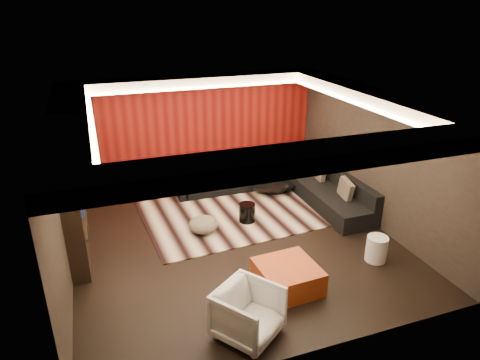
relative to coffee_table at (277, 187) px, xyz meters
name	(u,v)px	position (x,y,z in m)	size (l,w,h in m)	color
floor	(236,243)	(-1.74, -1.94, -0.14)	(6.00, 6.00, 0.02)	black
ceiling	(235,100)	(-1.74, -1.94, 2.68)	(6.00, 6.00, 0.02)	silver
wall_back	(195,132)	(-1.74, 1.07, 1.27)	(6.00, 0.02, 2.80)	black
wall_left	(59,200)	(-4.75, -1.94, 1.27)	(0.02, 6.00, 2.80)	black
wall_right	(374,158)	(1.27, -1.94, 1.27)	(0.02, 6.00, 2.80)	black
red_feature_wall	(196,133)	(-1.74, 1.03, 1.27)	(5.98, 0.05, 2.78)	#6B0C0A
soffit_back	(196,81)	(-1.74, 0.76, 2.56)	(6.00, 0.60, 0.22)	silver
soffit_front	(311,157)	(-1.74, -4.64, 2.56)	(6.00, 0.60, 0.22)	silver
soffit_left	(67,121)	(-4.44, -1.94, 2.56)	(0.60, 4.80, 0.22)	silver
soffit_right	(369,96)	(0.96, -1.94, 2.56)	(0.60, 4.80, 0.22)	silver
cove_back	(200,88)	(-1.74, 0.42, 2.47)	(4.80, 0.08, 0.04)	#FFD899
cove_front	(297,155)	(-1.74, -4.30, 2.47)	(4.80, 0.08, 0.04)	#FFD899
cove_left	(92,124)	(-4.10, -1.94, 2.47)	(0.08, 4.80, 0.04)	#FFD899
cove_right	(353,102)	(0.62, -1.94, 2.47)	(0.08, 4.80, 0.04)	#FFD899
tv_surround	(73,201)	(-4.59, -1.34, 0.97)	(0.30, 2.00, 2.20)	black
tv_screen	(79,181)	(-4.43, -1.34, 1.32)	(0.04, 1.30, 0.80)	black
tv_shelf	(85,219)	(-4.43, -1.34, 0.57)	(0.04, 1.60, 0.04)	black
rug	(234,210)	(-1.32, -0.62, -0.12)	(4.00, 3.00, 0.02)	beige
coffee_table	(277,187)	(0.00, 0.00, 0.00)	(1.28, 1.28, 0.22)	black
drum_stool	(247,213)	(-1.23, -1.22, 0.09)	(0.34, 0.34, 0.40)	black
striped_pouf	(203,225)	(-2.23, -1.35, 0.05)	(0.59, 0.59, 0.33)	beige
white_side_table	(377,249)	(0.46, -3.37, 0.11)	(0.38, 0.38, 0.48)	white
orange_ottoman	(287,277)	(-1.41, -3.57, 0.08)	(0.94, 0.94, 0.42)	#974D13
armchair	(248,313)	(-2.39, -4.36, 0.25)	(0.81, 0.83, 0.76)	white
sectional_sofa	(278,183)	(0.00, -0.08, 0.13)	(3.65, 3.50, 0.75)	black
throw_pillows	(278,169)	(0.00, -0.04, 0.49)	(2.94, 2.77, 0.50)	tan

